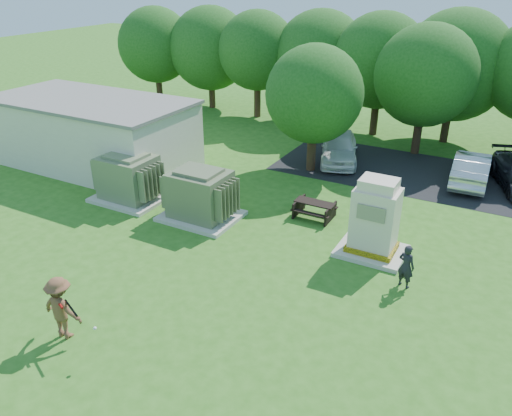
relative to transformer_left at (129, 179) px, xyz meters
The scene contains 14 objects.
ground 7.96m from the transformer_left, 34.70° to the right, with size 120.00×120.00×0.00m, color #2D6619.
service_building 5.19m from the transformer_left, 150.95° to the left, with size 10.00×5.00×3.20m, color beige.
service_building_roof 5.64m from the transformer_left, 150.95° to the left, with size 10.20×5.20×0.15m, color slate.
parking_strip 16.25m from the transformer_left, 33.69° to the left, with size 20.00×6.00×0.01m, color #232326.
transformer_left is the anchor object (origin of this frame).
transformer_right 3.70m from the transformer_left, ahead, with size 3.00×2.40×2.07m.
generator_cabinet 10.57m from the transformer_left, ahead, with size 2.32×1.90×2.83m.
picnic_table 8.02m from the transformer_left, 16.14° to the left, with size 1.59×1.19×0.68m.
batter 8.92m from the transformer_left, 59.73° to the right, with size 1.20×0.69×1.86m, color brown.
person_by_generator 12.09m from the transformer_left, ahead, with size 0.54×0.36×1.48m, color black.
car_white 10.83m from the transformer_left, 54.41° to the left, with size 1.79×4.44×1.51m, color white.
car_silver_a 15.60m from the transformer_left, 35.65° to the left, with size 1.54×4.41×1.45m, color silver.
batting_equipment 9.39m from the transformer_left, 56.80° to the right, with size 1.33×0.39×0.33m.
tree_row 16.56m from the transformer_left, 59.50° to the left, with size 41.30×13.30×7.30m.
Camera 1 is at (7.77, -10.20, 9.18)m, focal length 35.00 mm.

